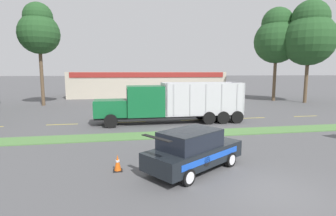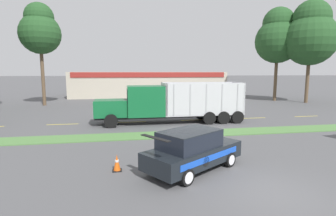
{
  "view_description": "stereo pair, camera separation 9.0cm",
  "coord_description": "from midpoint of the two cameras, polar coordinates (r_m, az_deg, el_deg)",
  "views": [
    {
      "loc": [
        -4.93,
        -7.78,
        4.09
      ],
      "look_at": [
        -2.02,
        8.04,
        1.88
      ],
      "focal_mm": 28.0,
      "sensor_mm": 36.0,
      "label": 1
    },
    {
      "loc": [
        -4.84,
        -7.8,
        4.09
      ],
      "look_at": [
        -2.02,
        8.04,
        1.88
      ],
      "focal_mm": 28.0,
      "sensor_mm": 36.0,
      "label": 2
    }
  ],
  "objects": [
    {
      "name": "tree_behind_left",
      "position": [
        41.05,
        22.53,
        14.13
      ],
      "size": [
        6.16,
        6.16,
        13.04
      ],
      "color": "brown",
      "rests_on": "ground_plane"
    },
    {
      "name": "grass_verge",
      "position": [
        17.67,
        5.94,
        -5.51
      ],
      "size": [
        120.0,
        1.91,
        0.06
      ],
      "primitive_type": "cube",
      "color": "#517F42",
      "rests_on": "ground_plane"
    },
    {
      "name": "store_building_backdrop",
      "position": [
        47.54,
        -4.81,
        5.34
      ],
      "size": [
        25.48,
        12.1,
        4.13
      ],
      "color": "#BCB29E",
      "rests_on": "ground_plane"
    },
    {
      "name": "centre_line_3",
      "position": [
        22.31,
        -22.17,
        -3.33
      ],
      "size": [
        2.4,
        0.14,
        0.01
      ],
      "primitive_type": "cube",
      "color": "yellow",
      "rests_on": "ground_plane"
    },
    {
      "name": "tree_behind_right",
      "position": [
        36.02,
        -26.38,
        15.02
      ],
      "size": [
        4.82,
        4.82,
        12.27
      ],
      "color": "brown",
      "rests_on": "ground_plane"
    },
    {
      "name": "rally_car",
      "position": [
        11.1,
        5.28,
        -9.03
      ],
      "size": [
        4.74,
        4.01,
        1.76
      ],
      "color": "black",
      "rests_on": "ground_plane"
    },
    {
      "name": "centre_line_5",
      "position": [
        22.69,
        5.61,
        -2.6
      ],
      "size": [
        2.4,
        0.14,
        0.01
      ],
      "primitive_type": "cube",
      "color": "yellow",
      "rests_on": "ground_plane"
    },
    {
      "name": "traffic_cone",
      "position": [
        11.33,
        -11.14,
        -11.66
      ],
      "size": [
        0.38,
        0.38,
        0.7
      ],
      "color": "black",
      "rests_on": "ground_plane"
    },
    {
      "name": "dump_truck_mid",
      "position": [
        20.97,
        -2.17,
        0.83
      ],
      "size": [
        11.87,
        2.63,
        3.25
      ],
      "color": "black",
      "rests_on": "ground_plane"
    },
    {
      "name": "centre_line_4",
      "position": [
        21.84,
        -8.15,
        -3.05
      ],
      "size": [
        2.4,
        0.14,
        0.01
      ],
      "primitive_type": "cube",
      "color": "yellow",
      "rests_on": "ground_plane"
    },
    {
      "name": "ground_plane",
      "position": [
        10.07,
        20.62,
        -16.68
      ],
      "size": [
        600.0,
        600.0,
        0.0
      ],
      "primitive_type": "plane",
      "color": "#515154"
    },
    {
      "name": "tree_behind_centre",
      "position": [
        40.05,
        28.36,
        13.92
      ],
      "size": [
        6.72,
        6.72,
        13.35
      ],
      "color": "brown",
      "rests_on": "ground_plane"
    },
    {
      "name": "centre_line_7",
      "position": [
        27.67,
        27.66,
        -1.58
      ],
      "size": [
        2.4,
        0.14,
        0.01
      ],
      "primitive_type": "cube",
      "color": "yellow",
      "rests_on": "ground_plane"
    },
    {
      "name": "centre_line_6",
      "position": [
        24.72,
        17.74,
        -2.08
      ],
      "size": [
        2.4,
        0.14,
        0.01
      ],
      "primitive_type": "cube",
      "color": "yellow",
      "rests_on": "ground_plane"
    }
  ]
}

